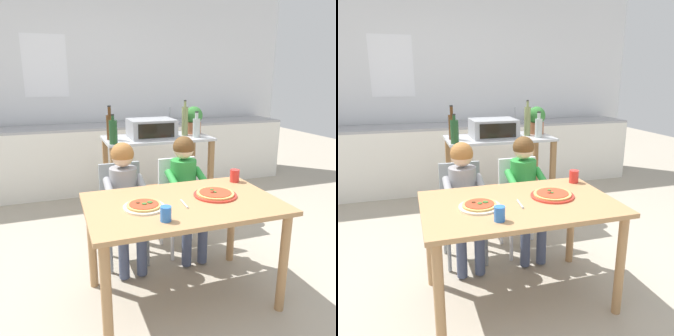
{
  "view_description": "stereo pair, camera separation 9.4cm",
  "coord_description": "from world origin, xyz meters",
  "views": [
    {
      "loc": [
        -0.76,
        -1.91,
        1.51
      ],
      "look_at": [
        0.0,
        0.3,
        0.87
      ],
      "focal_mm": 35.77,
      "sensor_mm": 36.0,
      "label": 1
    },
    {
      "loc": [
        -0.67,
        -1.94,
        1.51
      ],
      "look_at": [
        0.0,
        0.3,
        0.87
      ],
      "focal_mm": 35.77,
      "sensor_mm": 36.0,
      "label": 2
    }
  ],
  "objects": [
    {
      "name": "ground_plane",
      "position": [
        0.0,
        1.19,
        0.0
      ],
      "size": [
        11.89,
        11.89,
        0.0
      ],
      "primitive_type": "plane",
      "color": "#A89E8C"
    },
    {
      "name": "back_wall_tiled",
      "position": [
        -0.0,
        3.03,
        1.35
      ],
      "size": [
        5.56,
        0.13,
        2.7
      ],
      "color": "silver",
      "rests_on": "ground"
    },
    {
      "name": "kitchen_counter",
      "position": [
        0.0,
        2.62,
        0.44
      ],
      "size": [
        5.0,
        0.6,
        1.08
      ],
      "color": "silver",
      "rests_on": "ground"
    },
    {
      "name": "kitchen_island_cart",
      "position": [
        0.23,
        1.31,
        0.61
      ],
      "size": [
        1.08,
        0.56,
        0.92
      ],
      "color": "#B7BABF",
      "rests_on": "ground"
    },
    {
      "name": "toaster_oven",
      "position": [
        0.17,
        1.32,
        1.01
      ],
      "size": [
        0.45,
        0.37,
        0.18
      ],
      "color": "#999BA0",
      "rests_on": "kitchen_island_cart"
    },
    {
      "name": "bottle_clear_vinegar",
      "position": [
        0.54,
        1.32,
        1.07
      ],
      "size": [
        0.07,
        0.07,
        0.36
      ],
      "color": "olive",
      "rests_on": "kitchen_island_cart"
    },
    {
      "name": "bottle_slim_sauce",
      "position": [
        0.61,
        1.17,
        1.02
      ],
      "size": [
        0.07,
        0.07,
        0.26
      ],
      "color": "#ADB7B2",
      "rests_on": "kitchen_island_cart"
    },
    {
      "name": "bottle_tall_green_wine",
      "position": [
        -0.25,
        1.09,
        1.03
      ],
      "size": [
        0.08,
        0.08,
        0.27
      ],
      "color": "#1E4723",
      "rests_on": "kitchen_island_cart"
    },
    {
      "name": "bottle_dark_olive_oil",
      "position": [
        -0.24,
        1.31,
        1.05
      ],
      "size": [
        0.07,
        0.07,
        0.33
      ],
      "color": "#4C2D14",
      "rests_on": "kitchen_island_cart"
    },
    {
      "name": "potted_herb_plant",
      "position": [
        0.67,
        1.4,
        1.07
      ],
      "size": [
        0.19,
        0.19,
        0.29
      ],
      "color": "#9E5B3D",
      "rests_on": "kitchen_island_cart"
    },
    {
      "name": "dining_table",
      "position": [
        0.0,
        0.0,
        0.62
      ],
      "size": [
        1.26,
        0.79,
        0.72
      ],
      "color": "#AD7F51",
      "rests_on": "ground"
    },
    {
      "name": "dining_chair_left",
      "position": [
        -0.27,
        0.67,
        0.48
      ],
      "size": [
        0.36,
        0.36,
        0.81
      ],
      "color": "gray",
      "rests_on": "ground"
    },
    {
      "name": "dining_chair_right",
      "position": [
        0.25,
        0.68,
        0.48
      ],
      "size": [
        0.36,
        0.36,
        0.81
      ],
      "color": "silver",
      "rests_on": "ground"
    },
    {
      "name": "child_in_grey_shirt",
      "position": [
        -0.27,
        0.55,
        0.64
      ],
      "size": [
        0.32,
        0.42,
        1.0
      ],
      "color": "#424C6B",
      "rests_on": "ground"
    },
    {
      "name": "child_in_green_shirt",
      "position": [
        0.25,
        0.56,
        0.65
      ],
      "size": [
        0.32,
        0.42,
        1.02
      ],
      "color": "#424C6B",
      "rests_on": "ground"
    },
    {
      "name": "pizza_plate_cream",
      "position": [
        -0.27,
        -0.02,
        0.73
      ],
      "size": [
        0.26,
        0.26,
        0.03
      ],
      "color": "beige",
      "rests_on": "dining_table"
    },
    {
      "name": "pizza_plate_red_rimmed",
      "position": [
        0.25,
        0.03,
        0.74
      ],
      "size": [
        0.3,
        0.3,
        0.03
      ],
      "color": "red",
      "rests_on": "dining_table"
    },
    {
      "name": "drinking_cup_red",
      "position": [
        0.54,
        0.27,
        0.77
      ],
      "size": [
        0.07,
        0.07,
        0.1
      ],
      "primitive_type": "cylinder",
      "color": "red",
      "rests_on": "dining_table"
    },
    {
      "name": "drinking_cup_blue",
      "position": [
        -0.2,
        -0.25,
        0.77
      ],
      "size": [
        0.06,
        0.06,
        0.09
      ],
      "primitive_type": "cylinder",
      "color": "blue",
      "rests_on": "dining_table"
    },
    {
      "name": "serving_spoon",
      "position": [
        -0.01,
        -0.05,
        0.73
      ],
      "size": [
        0.02,
        0.14,
        0.01
      ],
      "primitive_type": "cylinder",
      "rotation": [
        0.0,
        1.57,
        1.51
      ],
      "color": "#B7BABF",
      "rests_on": "dining_table"
    }
  ]
}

